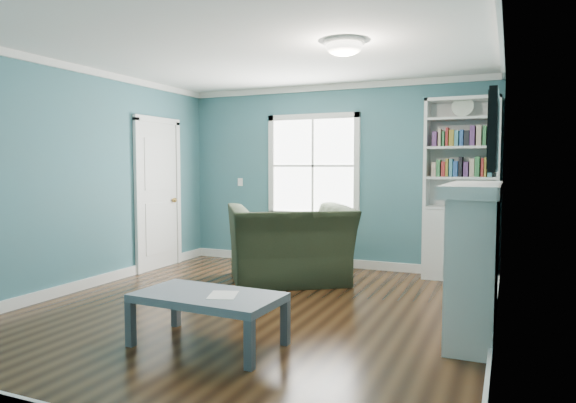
% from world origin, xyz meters
% --- Properties ---
extents(floor, '(5.00, 5.00, 0.00)m').
position_xyz_m(floor, '(0.00, 0.00, 0.00)').
color(floor, black).
rests_on(floor, ground).
extents(room_walls, '(5.00, 5.00, 5.00)m').
position_xyz_m(room_walls, '(0.00, 0.00, 1.58)').
color(room_walls, '#39707E').
rests_on(room_walls, ground).
extents(trim, '(4.50, 5.00, 2.60)m').
position_xyz_m(trim, '(0.00, 0.00, 1.24)').
color(trim, white).
rests_on(trim, ground).
extents(window, '(1.40, 0.06, 1.50)m').
position_xyz_m(window, '(-0.30, 2.49, 1.45)').
color(window, white).
rests_on(window, room_walls).
extents(bookshelf, '(0.90, 0.35, 2.31)m').
position_xyz_m(bookshelf, '(1.77, 2.30, 0.92)').
color(bookshelf, silver).
rests_on(bookshelf, ground).
extents(fireplace, '(0.44, 1.58, 1.30)m').
position_xyz_m(fireplace, '(2.08, 0.20, 0.64)').
color(fireplace, black).
rests_on(fireplace, ground).
extents(tv, '(0.06, 1.10, 0.65)m').
position_xyz_m(tv, '(2.20, 0.20, 1.72)').
color(tv, black).
rests_on(tv, fireplace).
extents(door, '(0.12, 0.98, 2.17)m').
position_xyz_m(door, '(-2.22, 1.40, 1.07)').
color(door, silver).
rests_on(door, ground).
extents(ceiling_fixture, '(0.38, 0.38, 0.15)m').
position_xyz_m(ceiling_fixture, '(0.90, 0.10, 2.55)').
color(ceiling_fixture, white).
rests_on(ceiling_fixture, room_walls).
extents(light_switch, '(0.08, 0.01, 0.12)m').
position_xyz_m(light_switch, '(-1.50, 2.48, 1.20)').
color(light_switch, white).
rests_on(light_switch, room_walls).
extents(recliner, '(1.75, 1.60, 1.28)m').
position_xyz_m(recliner, '(-0.17, 1.33, 0.64)').
color(recliner, black).
rests_on(recliner, ground).
extents(coffee_table, '(1.20, 0.69, 0.43)m').
position_xyz_m(coffee_table, '(0.12, -1.03, 0.37)').
color(coffee_table, '#4A5059').
rests_on(coffee_table, ground).
extents(paper_sheet, '(0.29, 0.33, 0.00)m').
position_xyz_m(paper_sheet, '(0.26, -1.03, 0.43)').
color(paper_sheet, white).
rests_on(paper_sheet, coffee_table).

